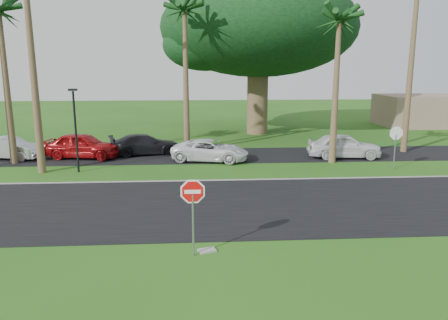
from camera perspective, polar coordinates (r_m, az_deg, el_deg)
ground at (r=16.91m, az=-5.67°, el=-8.11°), size 120.00×120.00×0.00m
road at (r=18.80m, az=-5.47°, el=-5.96°), size 120.00×8.00×0.02m
parking_strip at (r=28.95m, az=-4.89°, el=0.54°), size 120.00×5.00×0.02m
curb at (r=22.67m, az=-5.19°, el=-2.72°), size 120.00×0.12×0.06m
stop_sign_near at (r=13.49m, az=-4.10°, el=-5.45°), size 1.05×0.07×2.62m
stop_sign_far at (r=26.74m, az=21.53°, el=2.59°), size 1.05×0.07×2.62m
palm_center at (r=30.04m, az=-5.16°, el=18.51°), size 5.00×5.00×10.50m
palm_right_near at (r=27.27m, az=14.82°, el=16.76°), size 5.00×5.00×9.50m
canopy_tree at (r=38.35m, az=4.54°, el=16.83°), size 16.50×16.50×13.12m
streetlight_right at (r=25.44m, az=-18.85°, el=4.34°), size 0.45×0.25×4.64m
building_far at (r=48.13m, az=25.49°, el=5.87°), size 10.00×6.00×3.00m
car_silver at (r=30.92m, az=-26.24°, el=1.36°), size 4.45×2.34×1.40m
car_red at (r=29.46m, az=-17.98°, el=1.78°), size 5.05×2.70×1.63m
car_dark at (r=29.69m, az=-10.27°, el=1.99°), size 4.98×3.02×1.35m
car_minivan at (r=27.25m, az=-1.81°, el=1.24°), size 5.14×3.20×1.32m
car_pickup at (r=29.17m, az=15.41°, el=1.78°), size 4.76×2.26×1.57m
utility_slab at (r=14.38m, az=-2.23°, el=-11.71°), size 0.63×0.51×0.06m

